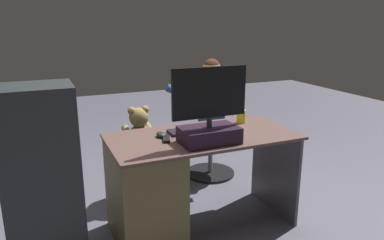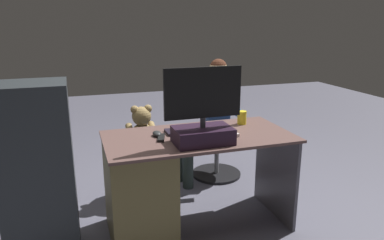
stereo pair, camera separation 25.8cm
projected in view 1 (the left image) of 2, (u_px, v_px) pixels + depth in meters
name	position (u px, v px, depth m)	size (l,w,h in m)	color
ground_plane	(186.00, 206.00, 3.08)	(10.00, 10.00, 0.00)	#5A5968
desk	(156.00, 187.00, 2.56)	(1.32, 0.67, 0.72)	brown
monitor	(209.00, 122.00, 2.41)	(0.52, 0.24, 0.50)	black
keyboard	(197.00, 130.00, 2.69)	(0.42, 0.14, 0.02)	black
computer_mouse	(161.00, 135.00, 2.56)	(0.06, 0.10, 0.04)	#282A2A
cup	(241.00, 116.00, 2.90)	(0.07, 0.07, 0.10)	yellow
tv_remote	(166.00, 139.00, 2.50)	(0.04, 0.15, 0.02)	black
notebook_binder	(218.00, 131.00, 2.65)	(0.22, 0.30, 0.02)	silver
office_chair_teddy	(141.00, 169.00, 3.17)	(0.47, 0.47, 0.45)	black
teddy_bear	(139.00, 129.00, 3.09)	(0.25, 0.26, 0.37)	#997D4B
visitor_chair	(210.00, 149.00, 3.65)	(0.48, 0.48, 0.45)	black
person	(204.00, 111.00, 3.48)	(0.59, 0.56, 1.16)	#335595
equipment_rack	(42.00, 179.00, 2.22)	(0.44, 0.36, 1.15)	#2A3034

